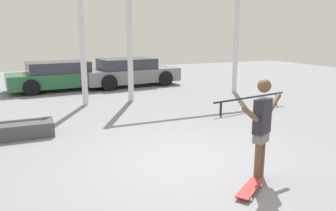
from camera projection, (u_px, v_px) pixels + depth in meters
name	position (u px, v px, depth m)	size (l,w,h in m)	color
ground_plane	(184.00, 162.00, 6.39)	(36.00, 36.00, 0.00)	gray
skateboarder	(262.00, 123.00, 5.46)	(1.31, 0.72, 1.74)	brown
skateboard	(250.00, 188.00, 5.17)	(0.76, 0.61, 0.08)	red
grind_box	(0.00, 132.00, 7.71)	(2.41, 0.70, 0.36)	#47474C
grind_rail	(251.00, 99.00, 10.58)	(3.11, 0.59, 0.45)	black
canopy_support_left	(4.00, 11.00, 9.86)	(4.76, 0.20, 5.11)	silver
canopy_support_right	(187.00, 15.00, 12.31)	(4.76, 0.20, 5.11)	silver
parked_car_green	(62.00, 76.00, 14.33)	(4.71, 2.25, 1.24)	#28603D
parked_car_grey	(130.00, 72.00, 15.43)	(4.62, 2.33, 1.29)	slate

